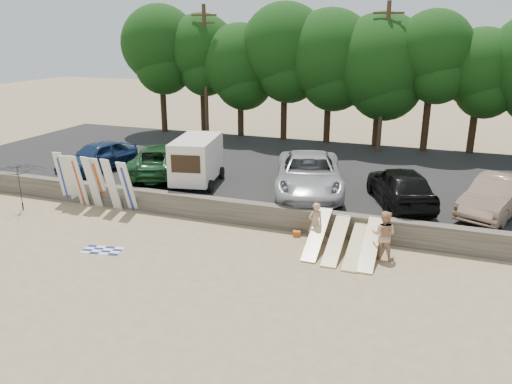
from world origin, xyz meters
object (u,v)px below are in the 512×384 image
car_0 (97,156)px  beach_umbrella (21,187)px  box_trailer (197,159)px  beachgoer_a (315,223)px  car_4 (497,196)px  car_1 (160,160)px  beachgoer_b (384,235)px  car_2 (309,174)px  car_3 (401,186)px  cooler (317,238)px

car_0 → beach_umbrella: car_0 is taller
box_trailer → beachgoer_a: size_ratio=2.34×
car_4 → beachgoer_a: car_4 is taller
car_1 → beachgoer_b: 13.06m
car_2 → beachgoer_a: car_2 is taller
car_0 → car_3: bearing=12.4°
car_2 → beachgoer_a: (1.34, -4.14, -0.76)m
car_0 → car_3: (15.94, -0.10, 0.06)m
box_trailer → car_0: (-6.22, 0.42, -0.51)m
car_3 → cooler: car_3 is taller
car_3 → beachgoer_a: (-2.86, -3.85, -0.72)m
car_2 → car_4: size_ratio=1.35×
car_3 → car_4: bearing=160.1°
beachgoer_b → beach_umbrella: size_ratio=0.75×
car_3 → beach_umbrella: 17.24m
car_2 → beachgoer_b: 6.15m
car_0 → cooler: bearing=-3.5°
car_3 → beachgoer_a: size_ratio=2.99×
car_1 → car_3: car_3 is taller
car_0 → beachgoer_a: (13.09, -3.95, -0.66)m
car_2 → beach_umbrella: 13.37m
car_2 → beach_umbrella: bearing=-173.0°
beachgoer_a → cooler: beachgoer_a is taller
cooler → beachgoer_b: bearing=-9.4°
beachgoer_a → beach_umbrella: size_ratio=0.68×
car_1 → beachgoer_a: bearing=134.2°
box_trailer → car_4: 13.58m
beachgoer_a → beach_umbrella: 13.74m
beach_umbrella → beachgoer_b: bearing=1.6°
beachgoer_a → beach_umbrella: bearing=-37.5°
beach_umbrella → cooler: bearing=4.4°
box_trailer → beach_umbrella: size_ratio=1.60×
car_1 → car_4: car_1 is taller
car_0 → beachgoer_b: (15.75, -4.43, -0.58)m
beachgoer_a → beach_umbrella: beach_umbrella is taller
car_4 → beachgoer_b: car_4 is taller
box_trailer → beachgoer_b: (9.53, -4.01, -1.09)m
car_3 → beachgoer_b: 4.38m
car_2 → beach_umbrella: (-12.36, -5.07, -0.50)m
box_trailer → car_3: (9.72, 0.32, -0.45)m
box_trailer → beach_umbrella: (-6.83, -4.47, -0.90)m
car_2 → beachgoer_a: 4.41m
car_1 → car_2: bearing=157.4°
car_1 → car_2: car_2 is taller
beach_umbrella → car_2: bearing=22.3°
cooler → beachgoer_a: bearing=-113.4°
box_trailer → cooler: (6.93, -3.42, -1.85)m
car_2 → car_4: 8.04m
beach_umbrella → car_4: bearing=13.4°
beachgoer_b → cooler: bearing=-8.5°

